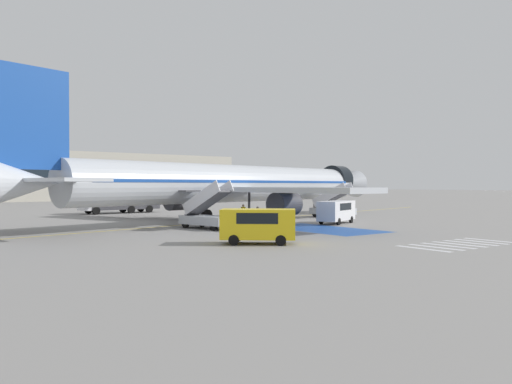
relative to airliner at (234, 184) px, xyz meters
name	(u,v)px	position (x,y,z in m)	size (l,w,h in m)	color
ground_plane	(232,220)	(0.41, 1.07, -3.75)	(600.00, 600.00, 0.00)	gray
apron_leadline_yellow	(239,221)	(0.69, 0.15, -3.74)	(0.20, 81.94, 0.01)	gold
apron_stand_patch_blue	(321,229)	(0.69, -11.76, -3.74)	(5.55, 10.85, 0.01)	#2856A8
apron_walkway_bar_0	(423,249)	(-3.51, -24.41, -3.74)	(0.44, 3.60, 0.01)	silver
apron_walkway_bar_1	(436,247)	(-2.31, -24.41, -3.74)	(0.44, 3.60, 0.01)	silver
apron_walkway_bar_2	(448,246)	(-1.11, -24.41, -3.74)	(0.44, 3.60, 0.01)	silver
apron_walkway_bar_3	(459,244)	(0.09, -24.41, -3.74)	(0.44, 3.60, 0.01)	silver
apron_walkway_bar_4	(470,243)	(1.29, -24.41, -3.74)	(0.44, 3.60, 0.01)	silver
apron_walkway_bar_5	(480,242)	(2.49, -24.41, -3.74)	(0.44, 3.60, 0.01)	silver
apron_walkway_bar_6	(490,240)	(3.69, -24.41, -3.74)	(0.44, 3.60, 0.01)	silver
airliner	(234,184)	(0.00, 0.00, 0.00)	(47.22, 34.46, 11.84)	#B7BCC4
boarding_stairs_forward	(332,209)	(11.82, -1.89, -2.77)	(3.18, 5.52, 3.88)	#ADB2BA
boarding_stairs_aft	(207,217)	(-6.70, -5.99, -2.76)	(3.18, 5.52, 4.00)	#ADB2BA
fuel_tanker	(121,199)	(-3.97, 20.15, -1.95)	(10.30, 3.24, 3.55)	#38383D
service_van_0	(258,223)	(-9.61, -16.99, -2.47)	(4.74, 4.43, 2.13)	yellow
service_van_1	(336,210)	(5.79, -8.48, -2.48)	(5.38, 3.61, 2.11)	silver
ground_crew_0	(243,212)	(-1.29, -3.42, -2.71)	(0.49, 0.41, 1.80)	#191E38
ground_crew_1	(287,212)	(3.04, -4.55, -2.71)	(0.45, 0.27, 1.80)	#191E38
ground_crew_2	(272,213)	(0.56, -5.40, -2.70)	(0.44, 0.25, 1.80)	black
ground_crew_3	(257,215)	(-1.41, -5.82, -2.78)	(0.49, 0.38, 1.69)	#2D2D33
terminal_building	(71,176)	(6.53, 78.76, 1.89)	(82.47, 12.10, 11.27)	#B2AD9E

